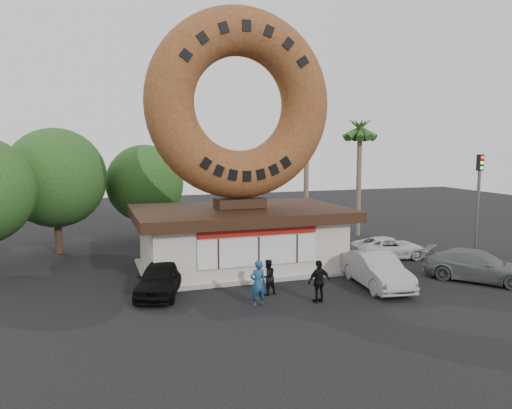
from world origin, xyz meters
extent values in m
plane|color=black|center=(0.00, 0.00, 0.00)|extent=(90.00, 90.00, 0.00)
cube|color=#BDB0A1|center=(0.00, 6.00, 1.50)|extent=(10.00, 6.00, 3.00)
cube|color=#999993|center=(0.00, 6.00, 0.07)|extent=(10.60, 6.60, 0.15)
cube|color=#3F3F3F|center=(0.00, 6.00, 3.05)|extent=(10.00, 6.00, 0.10)
cube|color=black|center=(0.00, 6.00, 3.00)|extent=(11.20, 7.20, 0.55)
cube|color=silver|center=(0.00, 2.95, 1.55)|extent=(6.00, 0.12, 1.40)
cube|color=#A5150E|center=(0.00, 2.93, 2.55)|extent=(6.00, 0.10, 0.45)
cube|color=black|center=(0.00, 6.00, 3.55)|extent=(2.60, 1.40, 0.50)
torus|color=brown|center=(0.00, 6.00, 8.76)|extent=(9.91, 2.53, 9.91)
cylinder|color=#473321|center=(-9.50, 13.00, 1.65)|extent=(0.44, 0.44, 3.30)
sphere|color=#184318|center=(-9.50, 13.00, 4.65)|extent=(6.00, 6.00, 6.00)
cylinder|color=#473321|center=(-4.00, 15.00, 1.43)|extent=(0.44, 0.44, 2.86)
sphere|color=#184318|center=(-4.00, 15.00, 4.03)|extent=(5.20, 5.20, 5.20)
cylinder|color=#726651|center=(7.50, 14.00, 4.50)|extent=(0.36, 0.36, 9.00)
cylinder|color=#726651|center=(11.00, 12.50, 4.00)|extent=(0.36, 0.36, 8.00)
cylinder|color=#59595E|center=(-2.00, 16.00, 4.00)|extent=(0.18, 0.18, 8.00)
cylinder|color=#59595E|center=(-1.10, 16.00, 7.90)|extent=(1.80, 0.12, 0.12)
cube|color=#59595E|center=(-0.20, 16.00, 7.85)|extent=(0.45, 0.20, 0.12)
cylinder|color=#59595E|center=(14.00, 4.00, 3.00)|extent=(0.18, 0.18, 6.00)
cube|color=black|center=(14.00, 4.00, 5.60)|extent=(0.30, 0.28, 0.95)
sphere|color=red|center=(14.00, 3.85, 5.90)|extent=(0.18, 0.18, 0.18)
sphere|color=yellow|center=(14.00, 3.85, 5.60)|extent=(0.18, 0.18, 0.18)
sphere|color=green|center=(14.00, 3.85, 5.30)|extent=(0.18, 0.18, 0.18)
imported|color=navy|center=(-1.16, -0.35, 0.96)|extent=(0.74, 0.52, 1.93)
imported|color=black|center=(-0.25, 0.95, 0.80)|extent=(0.90, 0.77, 1.60)
imported|color=black|center=(1.44, -0.77, 0.91)|extent=(1.12, 0.59, 1.83)
imported|color=black|center=(-4.79, 2.52, 0.73)|extent=(3.05, 4.64, 1.47)
imported|color=#949598|center=(5.05, 0.50, 0.80)|extent=(2.25, 5.02, 1.60)
imported|color=slate|center=(10.32, -0.25, 0.74)|extent=(4.84, 5.30, 1.49)
imported|color=silver|center=(8.97, 5.37, 0.62)|extent=(4.78, 2.81, 1.25)
camera|label=1|loc=(-7.67, -19.34, 6.71)|focal=35.00mm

